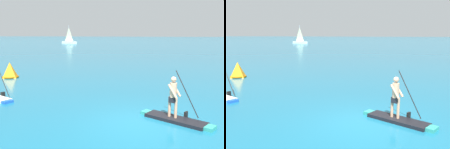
{
  "view_description": "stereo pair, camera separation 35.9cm",
  "coord_description": "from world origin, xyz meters",
  "views": [
    {
      "loc": [
        0.48,
        -9.05,
        3.36
      ],
      "look_at": [
        -2.33,
        6.42,
        0.73
      ],
      "focal_mm": 40.03,
      "sensor_mm": 36.0,
      "label": 1
    },
    {
      "loc": [
        0.84,
        -8.98,
        3.36
      ],
      "look_at": [
        -2.33,
        6.42,
        0.73
      ],
      "focal_mm": 40.03,
      "sensor_mm": 36.0,
      "label": 2
    }
  ],
  "objects": [
    {
      "name": "ground",
      "position": [
        0.0,
        0.0,
        0.0
      ],
      "size": [
        440.0,
        440.0,
        0.0
      ],
      "primitive_type": "plane",
      "color": "#196B8C"
    },
    {
      "name": "paddleboarder_mid_center",
      "position": [
        1.23,
        0.46,
        0.32
      ],
      "size": [
        2.78,
        1.93,
        1.92
      ],
      "rotation": [
        0.0,
        0.0,
        -0.54
      ],
      "color": "black",
      "rests_on": "ground"
    },
    {
      "name": "race_marker_buoy",
      "position": [
        -10.45,
        7.93,
        0.51
      ],
      "size": [
        1.31,
        1.31,
        1.17
      ],
      "color": "orange",
      "rests_on": "ground"
    },
    {
      "name": "sailboat_left_horizon",
      "position": [
        -27.05,
        66.62,
        0.74
      ],
      "size": [
        5.57,
        4.23,
        5.77
      ],
      "rotation": [
        0.0,
        0.0,
        2.59
      ],
      "color": "white",
      "rests_on": "ground"
    }
  ]
}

